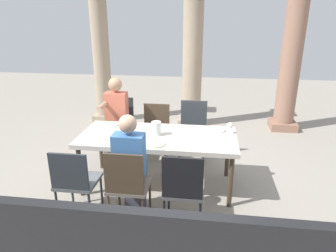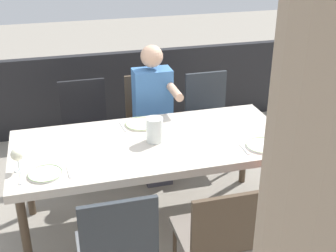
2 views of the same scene
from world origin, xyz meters
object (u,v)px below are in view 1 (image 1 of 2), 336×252
object	(u,v)px
dining_table	(158,139)
diner_woman_green	(116,118)
stone_column_far	(291,60)
plate_1	(155,144)
stone_column_centre	(192,60)
diner_man_white	(131,163)
chair_mid_south	(127,183)
plate_2	(217,130)
chair_west_north	(120,123)
stone_column_near	(101,57)
plate_0	(109,125)
chair_west_south	(75,180)
water_pitcher	(156,129)
chair_mid_north	(156,127)
chair_east_south	(183,187)
chair_east_north	(193,127)
wine_glass_2	(230,126)

from	to	relation	value
dining_table	diner_woman_green	bearing A→B (deg)	137.97
stone_column_far	plate_1	xyz separation A→B (m)	(-2.18, -2.89, -0.66)
stone_column_centre	plate_1	xyz separation A→B (m)	(-0.27, -2.89, -0.62)
diner_man_white	chair_mid_south	bearing A→B (deg)	-89.04
plate_1	plate_2	xyz separation A→B (m)	(0.76, 0.58, 0.00)
chair_west_north	diner_woman_green	size ratio (longest dim) A/B	0.73
chair_west_north	plate_1	bearing A→B (deg)	-56.18
stone_column_near	plate_0	bearing A→B (deg)	-69.28
chair_west_south	stone_column_centre	xyz separation A→B (m)	(1.07, 3.48, 0.85)
dining_table	plate_1	size ratio (longest dim) A/B	7.96
dining_table	plate_1	distance (m)	0.31
plate_0	plate_2	distance (m)	1.54
dining_table	plate_0	world-z (taller)	plate_0
chair_west_north	stone_column_centre	bearing A→B (deg)	57.82
stone_column_far	chair_mid_south	bearing A→B (deg)	-124.36
chair_west_south	plate_0	world-z (taller)	chair_west_south
plate_0	chair_west_north	bearing A→B (deg)	92.52
water_pitcher	diner_man_white	bearing A→B (deg)	-103.54
plate_0	diner_man_white	bearing A→B (deg)	-60.43
chair_mid_north	diner_woman_green	xyz separation A→B (m)	(-0.60, -0.17, 0.20)
dining_table	chair_east_south	size ratio (longest dim) A/B	2.24
chair_west_north	diner_man_white	size ratio (longest dim) A/B	0.77
chair_east_north	stone_column_near	size ratio (longest dim) A/B	0.34
plate_2	diner_woman_green	bearing A→B (deg)	164.56
chair_east_south	plate_0	xyz separation A→B (m)	(-1.18, 1.19, 0.23)
diner_man_white	plate_1	size ratio (longest dim) A/B	4.88
chair_east_south	chair_west_north	bearing A→B (deg)	123.99
chair_west_south	stone_column_near	bearing A→B (deg)	103.61
chair_west_north	chair_west_south	distance (m)	1.78
stone_column_centre	chair_west_south	bearing A→B (deg)	-107.07
chair_east_south	plate_0	bearing A→B (deg)	134.75
chair_east_north	diner_man_white	distance (m)	1.71
diner_woman_green	stone_column_far	bearing A→B (deg)	32.23
dining_table	plate_2	xyz separation A→B (m)	(0.78, 0.28, 0.07)
plate_1	stone_column_far	bearing A→B (deg)	53.06
water_pitcher	chair_mid_south	bearing A→B (deg)	-100.62
chair_west_north	chair_east_north	xyz separation A→B (m)	(1.20, -0.00, -0.01)
diner_woman_green	chair_east_south	bearing A→B (deg)	-53.04
diner_woman_green	plate_2	xyz separation A→B (m)	(1.57, -0.43, 0.03)
stone_column_far	water_pitcher	size ratio (longest dim) A/B	15.39
chair_west_north	plate_0	world-z (taller)	chair_west_north
dining_table	stone_column_near	size ratio (longest dim) A/B	0.73
chair_east_north	chair_east_south	xyz separation A→B (m)	(0.00, -1.78, -0.03)
chair_east_south	water_pitcher	distance (m)	1.04
chair_east_north	wine_glass_2	world-z (taller)	chair_east_north
chair_east_north	chair_east_south	world-z (taller)	chair_east_north
chair_west_south	diner_man_white	bearing A→B (deg)	16.94
chair_west_south	wine_glass_2	size ratio (longest dim) A/B	5.51
chair_mid_south	stone_column_centre	xyz separation A→B (m)	(0.47, 3.48, 0.84)
chair_mid_north	wine_glass_2	distance (m)	1.37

